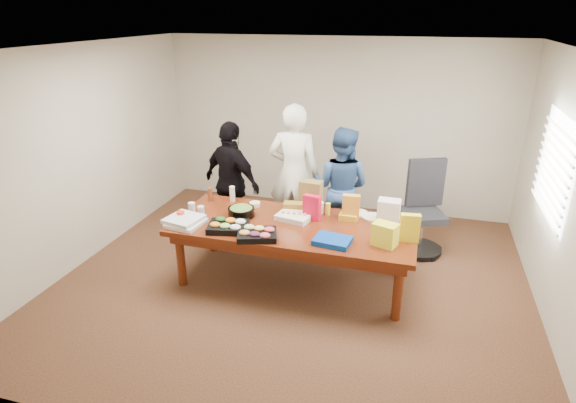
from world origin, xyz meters
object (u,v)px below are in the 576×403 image
(office_chair, at_px, (423,211))
(sheet_cake, at_px, (294,217))
(conference_table, at_px, (293,253))
(person_right, at_px, (341,187))
(person_center, at_px, (294,174))
(salad_bowl, at_px, (241,212))

(office_chair, relative_size, sheet_cake, 3.12)
(conference_table, bearing_deg, person_right, 73.77)
(person_center, relative_size, salad_bowl, 6.06)
(person_center, distance_m, person_right, 0.67)
(conference_table, bearing_deg, salad_bowl, 174.99)
(office_chair, height_order, person_right, person_right)
(person_center, bearing_deg, office_chair, 178.30)
(person_center, height_order, salad_bowl, person_center)
(person_right, distance_m, salad_bowl, 1.51)
(conference_table, distance_m, person_right, 1.30)
(office_chair, height_order, person_center, person_center)
(person_right, bearing_deg, sheet_cake, 80.57)
(conference_table, relative_size, person_center, 1.45)
(sheet_cake, bearing_deg, salad_bowl, -162.48)
(office_chair, bearing_deg, person_center, 157.84)
(person_center, relative_size, person_right, 1.17)
(person_right, distance_m, sheet_cake, 1.11)
(sheet_cake, xyz_separation_m, salad_bowl, (-0.64, -0.07, 0.02))
(office_chair, distance_m, person_center, 1.79)
(person_center, distance_m, sheet_cake, 1.06)
(person_center, bearing_deg, conference_table, 102.71)
(sheet_cake, bearing_deg, person_right, 81.29)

